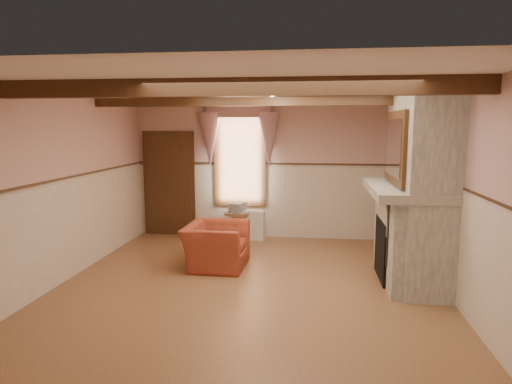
# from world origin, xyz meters

# --- Properties ---
(floor) EXTENTS (5.50, 6.00, 0.01)m
(floor) POSITION_xyz_m (0.00, 0.00, 0.00)
(floor) COLOR brown
(floor) RESTS_ON ground
(ceiling) EXTENTS (5.50, 6.00, 0.01)m
(ceiling) POSITION_xyz_m (0.00, 0.00, 2.80)
(ceiling) COLOR silver
(ceiling) RESTS_ON wall_back
(wall_back) EXTENTS (5.50, 0.02, 2.80)m
(wall_back) POSITION_xyz_m (0.00, 3.00, 1.40)
(wall_back) COLOR tan
(wall_back) RESTS_ON floor
(wall_front) EXTENTS (5.50, 0.02, 2.80)m
(wall_front) POSITION_xyz_m (0.00, -3.00, 1.40)
(wall_front) COLOR tan
(wall_front) RESTS_ON floor
(wall_left) EXTENTS (0.02, 6.00, 2.80)m
(wall_left) POSITION_xyz_m (-2.75, 0.00, 1.40)
(wall_left) COLOR tan
(wall_left) RESTS_ON floor
(wall_right) EXTENTS (0.02, 6.00, 2.80)m
(wall_right) POSITION_xyz_m (2.75, 0.00, 1.40)
(wall_right) COLOR tan
(wall_right) RESTS_ON floor
(wainscot) EXTENTS (5.50, 6.00, 1.50)m
(wainscot) POSITION_xyz_m (0.00, 0.00, 0.75)
(wainscot) COLOR beige
(wainscot) RESTS_ON floor
(chair_rail) EXTENTS (5.50, 6.00, 0.08)m
(chair_rail) POSITION_xyz_m (0.00, 0.00, 1.50)
(chair_rail) COLOR black
(chair_rail) RESTS_ON wainscot
(firebox) EXTENTS (0.20, 0.95, 0.90)m
(firebox) POSITION_xyz_m (2.00, 0.60, 0.45)
(firebox) COLOR black
(firebox) RESTS_ON floor
(armchair) EXTENTS (0.98, 1.11, 0.70)m
(armchair) POSITION_xyz_m (-0.66, 0.85, 0.35)
(armchair) COLOR maroon
(armchair) RESTS_ON floor
(side_table) EXTENTS (0.67, 0.67, 0.55)m
(side_table) POSITION_xyz_m (-0.61, 2.70, 0.28)
(side_table) COLOR brown
(side_table) RESTS_ON floor
(book_stack) EXTENTS (0.35, 0.39, 0.20)m
(book_stack) POSITION_xyz_m (-0.61, 2.68, 0.65)
(book_stack) COLOR #B7AD8C
(book_stack) RESTS_ON side_table
(radiator) EXTENTS (0.72, 0.28, 0.60)m
(radiator) POSITION_xyz_m (-0.41, 2.70, 0.30)
(radiator) COLOR silver
(radiator) RESTS_ON floor
(bowl) EXTENTS (0.35, 0.35, 0.09)m
(bowl) POSITION_xyz_m (2.24, 0.65, 1.46)
(bowl) COLOR brown
(bowl) RESTS_ON mantel
(mantel_clock) EXTENTS (0.14, 0.24, 0.20)m
(mantel_clock) POSITION_xyz_m (2.24, 1.40, 1.52)
(mantel_clock) COLOR black
(mantel_clock) RESTS_ON mantel
(oil_lamp) EXTENTS (0.11, 0.11, 0.28)m
(oil_lamp) POSITION_xyz_m (2.24, 0.99, 1.56)
(oil_lamp) COLOR gold
(oil_lamp) RESTS_ON mantel
(candle_red) EXTENTS (0.06, 0.06, 0.16)m
(candle_red) POSITION_xyz_m (2.24, -0.17, 1.50)
(candle_red) COLOR #AD151D
(candle_red) RESTS_ON mantel
(jar_yellow) EXTENTS (0.06, 0.06, 0.12)m
(jar_yellow) POSITION_xyz_m (2.24, 0.42, 1.48)
(jar_yellow) COLOR gold
(jar_yellow) RESTS_ON mantel
(fireplace) EXTENTS (0.85, 2.00, 2.80)m
(fireplace) POSITION_xyz_m (2.42, 0.60, 1.40)
(fireplace) COLOR gray
(fireplace) RESTS_ON floor
(mantel) EXTENTS (1.05, 2.05, 0.12)m
(mantel) POSITION_xyz_m (2.24, 0.60, 1.36)
(mantel) COLOR gray
(mantel) RESTS_ON fireplace
(overmantel_mirror) EXTENTS (0.06, 1.44, 1.04)m
(overmantel_mirror) POSITION_xyz_m (2.06, 0.60, 1.97)
(overmantel_mirror) COLOR silver
(overmantel_mirror) RESTS_ON fireplace
(door) EXTENTS (1.10, 0.10, 2.10)m
(door) POSITION_xyz_m (-2.10, 2.94, 1.05)
(door) COLOR black
(door) RESTS_ON floor
(window) EXTENTS (1.06, 0.08, 2.02)m
(window) POSITION_xyz_m (-0.60, 2.97, 1.65)
(window) COLOR white
(window) RESTS_ON wall_back
(window_drapes) EXTENTS (1.30, 0.14, 1.40)m
(window_drapes) POSITION_xyz_m (-0.60, 2.88, 2.25)
(window_drapes) COLOR gray
(window_drapes) RESTS_ON wall_back
(ceiling_beam_front) EXTENTS (5.50, 0.18, 0.20)m
(ceiling_beam_front) POSITION_xyz_m (0.00, -1.20, 2.70)
(ceiling_beam_front) COLOR black
(ceiling_beam_front) RESTS_ON ceiling
(ceiling_beam_back) EXTENTS (5.50, 0.18, 0.20)m
(ceiling_beam_back) POSITION_xyz_m (0.00, 1.20, 2.70)
(ceiling_beam_back) COLOR black
(ceiling_beam_back) RESTS_ON ceiling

